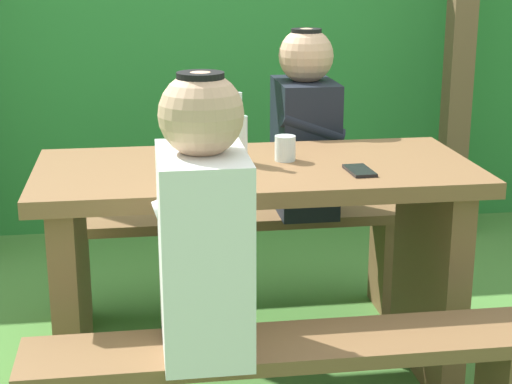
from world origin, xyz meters
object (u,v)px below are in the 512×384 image
Objects in this scene: picnic_table at (256,239)px; bench_far at (236,242)px; person_black_coat at (305,129)px; drinking_glass at (285,148)px; person_white_shirt at (203,225)px; bottle_left at (238,136)px; bench_near at (286,382)px; cell_phone at (360,171)px.

picnic_table is 1.00× the size of bench_far.
person_black_coat is 8.81× the size of drinking_glass.
person_white_shirt is 0.63m from bottle_left.
drinking_glass reaches higher than picnic_table.
person_black_coat reaches higher than bench_near.
picnic_table is 1.95× the size of person_white_shirt.
person_black_coat is (0.27, 1.13, 0.45)m from bench_near.
drinking_glass reaches higher than bench_near.
picnic_table is 1.00× the size of bench_near.
person_white_shirt is 1.23m from person_black_coat.
bench_far is 1.95× the size of person_white_shirt.
bench_near is 1.13m from bench_far.
person_white_shirt is (-0.22, -1.13, 0.45)m from bench_far.
person_white_shirt reaches higher than drinking_glass.
bottle_left is at bearing 150.49° from cell_phone.
drinking_glass is at bearing 24.47° from picnic_table.
person_black_coat is (0.27, -0.00, 0.45)m from bench_far.
drinking_glass is at bearing -78.82° from bench_far.
bench_far is at bearing 90.00° from bench_near.
bottle_left is at bearing -122.13° from person_black_coat.
person_black_coat reaches higher than picnic_table.
bottle_left is at bearing 94.98° from bench_near.
person_black_coat is at bearing 71.55° from drinking_glass.
person_black_coat reaches higher than cell_phone.
picnic_table is 6.15× the size of bottle_left.
bench_far is 10.00× the size of cell_phone.
cell_phone is at bearing 54.78° from bench_near.
person_black_coat is at bearing 76.32° from bench_near.
drinking_glass is at bearing 2.16° from bottle_left.
bench_far is (0.00, 1.13, 0.00)m from bench_near.
person_white_shirt is at bearing -143.79° from cell_phone.
drinking_glass reaches higher than cell_phone.
person_black_coat reaches higher than bench_far.
picnic_table is 0.60m from bench_near.
drinking_glass is 0.58× the size of cell_phone.
bench_near is at bearing -128.39° from cell_phone.
picnic_table is at bearing -155.53° from drinking_glass.
bottle_left is at bearing -95.75° from bench_far.
drinking_glass is (0.10, 0.05, 0.29)m from picnic_table.
person_white_shirt is at bearing -100.86° from bench_far.
picnic_table is 0.31m from drinking_glass.
bench_near is (0.00, -0.57, -0.21)m from picnic_table.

